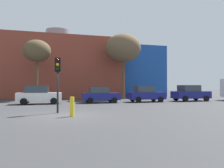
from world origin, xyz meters
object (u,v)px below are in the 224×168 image
Objects in this scene: bare_tree_1 at (123,48)px; parked_car_2 at (39,95)px; parked_car_5 at (190,93)px; traffic_light_island at (58,72)px; bare_tree_0 at (37,51)px; bollard_yellow_0 at (72,107)px; parked_car_4 at (146,94)px; parked_car_3 at (100,95)px.

parked_car_2 is at bearing -150.27° from bare_tree_1.
traffic_light_island is (-15.44, -7.91, 1.66)m from parked_car_5.
bare_tree_0 reaches higher than bollard_yellow_0.
parked_car_5 is (17.19, -0.00, 0.05)m from parked_car_2.
bollard_yellow_0 is at bearing -146.33° from parked_car_5.
bare_tree_1 is (-6.48, 6.12, 6.20)m from parked_car_5.
parked_car_5 is at bearing 0.00° from parked_car_4.
parked_car_2 is 0.95× the size of parked_car_5.
traffic_light_island is 0.46× the size of bare_tree_0.
traffic_light_island is at bearing -79.85° from bare_tree_0.
parked_car_3 is 10.59m from bare_tree_0.
parked_car_2 is at bearing 180.00° from parked_car_5.
traffic_light_island is at bearing -122.59° from bare_tree_1.
parked_car_5 reaches higher than parked_car_3.
bare_tree_1 is (10.71, 6.12, 6.25)m from parked_car_2.
bare_tree_0 reaches higher than parked_car_3.
parked_car_3 is at bearing 69.58° from bollard_yellow_0.
parked_car_2 is 6.16m from parked_car_3.
parked_car_4 is at bearing 136.42° from traffic_light_island.
bare_tree_0 is (-2.49, 13.91, 3.58)m from traffic_light_island.
parked_car_3 is at bearing 180.00° from parked_car_4.
parked_car_2 reaches higher than bollard_yellow_0.
parked_car_3 is 9.23m from traffic_light_island.
parked_car_5 is 17.62m from bollard_yellow_0.
parked_car_2 is at bearing -160.46° from traffic_light_island.
bare_tree_1 is (-0.69, 6.12, 6.27)m from parked_car_4.
traffic_light_island is 2.88m from bollard_yellow_0.
parked_car_4 is 1.16× the size of traffic_light_island.
bare_tree_0 is (-12.15, 6.00, 5.30)m from parked_car_4.
parked_car_3 is 0.89× the size of parked_car_5.
parked_car_2 is at bearing -82.92° from bare_tree_0.
parked_car_4 is 0.93× the size of parked_car_5.
parked_car_5 is 17.43m from traffic_light_island.
bollard_yellow_0 is (3.27, -15.77, -5.63)m from bare_tree_0.
bare_tree_0 reaches higher than parked_car_4.
bare_tree_0 reaches higher than parked_car_5.
parked_car_3 is 0.96× the size of parked_car_4.
bare_tree_1 reaches higher than parked_car_5.
parked_car_2 is at bearing 104.50° from bollard_yellow_0.
traffic_light_island is (-9.66, -7.91, 1.72)m from parked_car_4.
parked_car_3 is 1.11× the size of traffic_light_island.
parked_car_2 is 1.18× the size of traffic_light_island.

